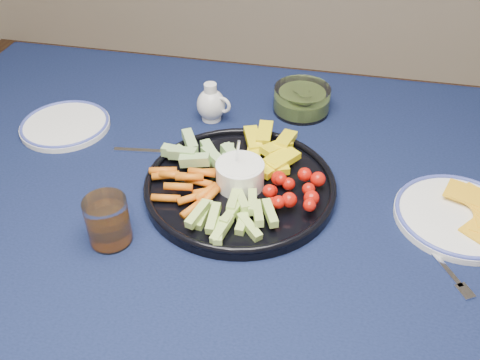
% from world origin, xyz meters
% --- Properties ---
extents(dining_table, '(1.67, 1.07, 0.75)m').
position_xyz_m(dining_table, '(0.00, 0.00, 0.66)').
color(dining_table, '#4E311A').
rests_on(dining_table, ground).
extents(crudite_platter, '(0.37, 0.37, 0.12)m').
position_xyz_m(crudite_platter, '(-0.05, 0.01, 0.77)').
color(crudite_platter, black).
rests_on(crudite_platter, dining_table).
extents(creamer_pitcher, '(0.08, 0.06, 0.09)m').
position_xyz_m(creamer_pitcher, '(-0.17, 0.25, 0.78)').
color(creamer_pitcher, white).
rests_on(creamer_pitcher, dining_table).
extents(pickle_bowl, '(0.13, 0.13, 0.06)m').
position_xyz_m(pickle_bowl, '(0.03, 0.33, 0.77)').
color(pickle_bowl, silver).
rests_on(pickle_bowl, dining_table).
extents(cheese_plate, '(0.23, 0.23, 0.03)m').
position_xyz_m(cheese_plate, '(0.35, 0.02, 0.76)').
color(cheese_plate, white).
rests_on(cheese_plate, dining_table).
extents(juice_tumbler, '(0.07, 0.07, 0.09)m').
position_xyz_m(juice_tumbler, '(-0.24, -0.16, 0.78)').
color(juice_tumbler, silver).
rests_on(juice_tumbler, dining_table).
extents(fork_left, '(0.18, 0.04, 0.00)m').
position_xyz_m(fork_left, '(-0.24, 0.10, 0.75)').
color(fork_left, silver).
rests_on(fork_left, dining_table).
extents(fork_right, '(0.09, 0.13, 0.00)m').
position_xyz_m(fork_right, '(0.32, -0.12, 0.75)').
color(fork_right, silver).
rests_on(fork_right, dining_table).
extents(side_plate_extra, '(0.20, 0.20, 0.02)m').
position_xyz_m(side_plate_extra, '(-0.48, 0.14, 0.75)').
color(side_plate_extra, white).
rests_on(side_plate_extra, dining_table).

